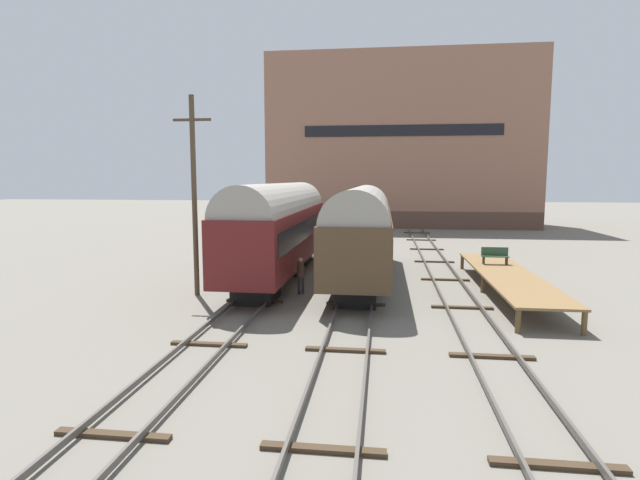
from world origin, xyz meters
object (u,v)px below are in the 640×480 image
person_worker (301,272)px  utility_pole (194,194)px  bench (495,255)px  train_car_brown (362,228)px  train_car_maroon (279,225)px

person_worker → utility_pole: size_ratio=0.19×
bench → train_car_brown: bearing=-176.0°
utility_pole → train_car_brown: bearing=30.0°
person_worker → utility_pole: 6.26m
utility_pole → train_car_maroon: bearing=55.0°
train_car_brown → utility_pole: bearing=-150.0°
train_car_maroon → train_car_brown: bearing=-0.1°
bench → person_worker: (-9.91, -4.10, -0.39)m
utility_pole → person_worker: bearing=9.6°
train_car_maroon → person_worker: (1.81, -3.61, -1.94)m
train_car_maroon → person_worker: train_car_maroon is taller
train_car_maroon → bench: 11.83m
person_worker → utility_pole: utility_pole is taller
train_car_maroon → bench: bearing=2.4°
train_car_brown → train_car_maroon: bearing=179.9°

